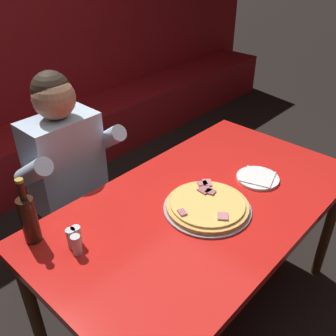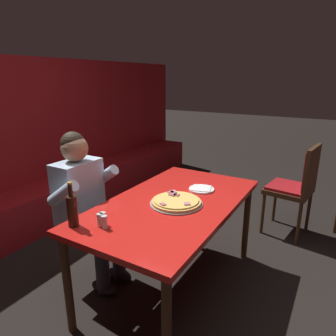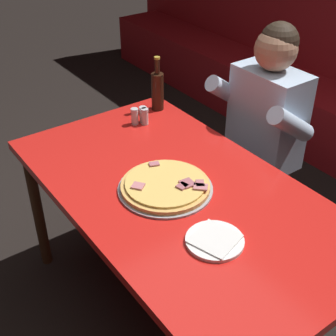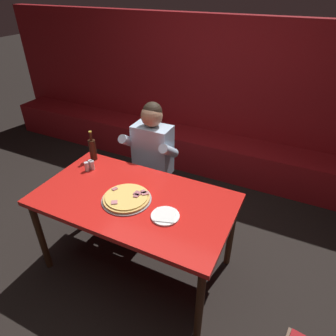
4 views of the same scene
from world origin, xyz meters
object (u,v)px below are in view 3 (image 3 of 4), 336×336
at_px(beer_bottle, 158,90).
at_px(shaker_parmesan, 145,117).
at_px(shaker_oregano, 135,117).
at_px(pizza, 166,186).
at_px(main_dining_table, 179,204).
at_px(plate_white_paper, 215,240).
at_px(shaker_red_pepper_flakes, 143,115).
at_px(diner_seated_blue_shirt, 254,134).

distance_m(beer_bottle, shaker_parmesan, 0.20).
distance_m(beer_bottle, shaker_oregano, 0.22).
bearing_deg(pizza, shaker_oregano, 159.85).
xyz_separation_m(pizza, shaker_parmesan, (-0.52, 0.24, 0.02)).
height_order(pizza, shaker_parmesan, shaker_parmesan).
distance_m(main_dining_table, pizza, 0.11).
height_order(pizza, plate_white_paper, pizza).
xyz_separation_m(main_dining_table, shaker_red_pepper_flakes, (-0.57, 0.20, 0.11)).
distance_m(pizza, beer_bottle, 0.74).
height_order(plate_white_paper, shaker_parmesan, shaker_parmesan).
bearing_deg(main_dining_table, shaker_oregano, 165.20).
bearing_deg(beer_bottle, diner_seated_blue_shirt, 36.95).
distance_m(main_dining_table, shaker_red_pepper_flakes, 0.62).
distance_m(shaker_parmesan, diner_seated_blue_shirt, 0.58).
bearing_deg(shaker_red_pepper_flakes, pizza, -24.44).
distance_m(shaker_parmesan, shaker_oregano, 0.05).
distance_m(shaker_oregano, diner_seated_blue_shirt, 0.63).
bearing_deg(main_dining_table, diner_seated_blue_shirt, 109.39).
height_order(shaker_red_pepper_flakes, shaker_parmesan, same).
bearing_deg(beer_bottle, shaker_red_pepper_flakes, -61.09).
height_order(pizza, shaker_oregano, shaker_oregano).
bearing_deg(pizza, diner_seated_blue_shirt, 105.83).
relative_size(pizza, beer_bottle, 1.34).
bearing_deg(shaker_oregano, shaker_red_pepper_flakes, 78.85).
distance_m(main_dining_table, plate_white_paper, 0.35).
bearing_deg(main_dining_table, shaker_red_pepper_flakes, 160.95).
relative_size(main_dining_table, plate_white_paper, 7.50).
bearing_deg(plate_white_paper, main_dining_table, 164.51).
bearing_deg(diner_seated_blue_shirt, main_dining_table, -70.61).
bearing_deg(shaker_red_pepper_flakes, shaker_oregano, -101.15).
distance_m(plate_white_paper, shaker_parmesan, 0.92).
bearing_deg(diner_seated_blue_shirt, shaker_red_pepper_flakes, -126.18).
relative_size(pizza, plate_white_paper, 1.86).
height_order(pizza, shaker_red_pepper_flakes, shaker_red_pepper_flakes).
xyz_separation_m(plate_white_paper, shaker_oregano, (-0.91, 0.24, 0.03)).
distance_m(pizza, shaker_oregano, 0.59).
bearing_deg(shaker_parmesan, beer_bottle, 124.44).
bearing_deg(pizza, beer_bottle, 147.71).
relative_size(pizza, shaker_parmesan, 4.54).
xyz_separation_m(beer_bottle, shaker_parmesan, (0.10, -0.15, -0.07)).
height_order(plate_white_paper, diner_seated_blue_shirt, diner_seated_blue_shirt).
bearing_deg(beer_bottle, plate_white_paper, -23.97).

